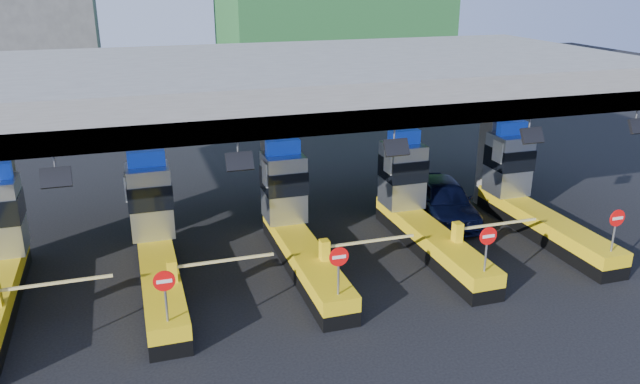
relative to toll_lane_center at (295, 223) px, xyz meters
name	(u,v)px	position (x,y,z in m)	size (l,w,h in m)	color
ground	(297,260)	(0.00, -0.28, -1.40)	(120.00, 120.00, 0.00)	black
toll_canopy	(275,83)	(0.00, 2.59, 4.74)	(28.00, 12.09, 7.00)	slate
toll_lane_left	(155,240)	(-5.00, 0.00, 0.00)	(4.43, 8.00, 4.16)	black
toll_lane_center	(295,223)	(0.00, 0.00, 0.00)	(4.43, 8.00, 4.16)	black
toll_lane_right	(418,208)	(5.00, 0.00, 0.00)	(4.43, 8.00, 4.16)	black
toll_lane_far_right	(527,195)	(10.00, 0.00, 0.00)	(4.43, 8.00, 4.16)	black
van	(443,199)	(7.11, 1.81, -0.50)	(2.12, 5.27, 1.80)	black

